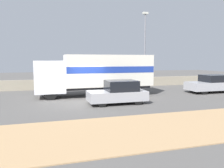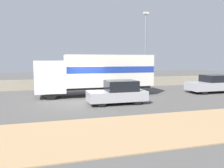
% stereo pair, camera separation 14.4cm
% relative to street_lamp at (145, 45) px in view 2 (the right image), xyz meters
% --- Properties ---
extents(ground_plane, '(80.00, 80.00, 0.00)m').
position_rel_street_lamp_xyz_m(ground_plane, '(-7.09, -6.50, -4.52)').
color(ground_plane, '#514F4C').
extents(dirt_shoulder_foreground, '(60.00, 4.46, 0.04)m').
position_rel_street_lamp_xyz_m(dirt_shoulder_foreground, '(-7.09, -13.25, -4.50)').
color(dirt_shoulder_foreground, tan).
rests_on(dirt_shoulder_foreground, ground_plane).
extents(stone_wall_backdrop, '(60.00, 0.35, 1.00)m').
position_rel_street_lamp_xyz_m(stone_wall_backdrop, '(-7.09, 1.09, -4.02)').
color(stone_wall_backdrop, gray).
rests_on(stone_wall_backdrop, ground_plane).
extents(street_lamp, '(0.56, 0.28, 7.91)m').
position_rel_street_lamp_xyz_m(street_lamp, '(0.00, 0.00, 0.00)').
color(street_lamp, slate).
rests_on(street_lamp, ground_plane).
extents(box_truck, '(9.34, 2.59, 3.35)m').
position_rel_street_lamp_xyz_m(box_truck, '(-5.98, -4.01, -2.57)').
color(box_truck, silver).
rests_on(box_truck, ground_plane).
extents(car_hatchback, '(3.92, 1.82, 1.57)m').
position_rel_street_lamp_xyz_m(car_hatchback, '(-5.44, -7.64, -3.76)').
color(car_hatchback, '#9E9EA3').
rests_on(car_hatchback, ground_plane).
extents(car_sedan_second, '(4.60, 1.85, 1.60)m').
position_rel_street_lamp_xyz_m(car_sedan_second, '(4.35, -5.21, -3.72)').
color(car_sedan_second, '#9E9EA3').
rests_on(car_sedan_second, ground_plane).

